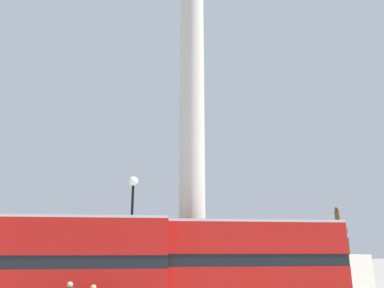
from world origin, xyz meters
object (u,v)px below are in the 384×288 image
Objects in this scene: bus_a at (231,261)px; monument_column at (192,161)px; bus_b at (51,261)px; equestrian_statue at (343,269)px; street_lamp at (132,223)px.

monument_column is at bearing 107.24° from bus_a.
monument_column is 2.15× the size of bus_a.
bus_b is 19.94m from equestrian_statue.
bus_b reaches higher than bus_a.
street_lamp is at bearing 164.76° from equestrian_statue.
equestrian_statue is (11.35, 2.77, -6.72)m from monument_column.
street_lamp reaches higher than bus_a.
bus_a is 1.62× the size of street_lamp.
street_lamp is (-15.02, -5.08, 2.68)m from equestrian_statue.
monument_column is 10.33m from bus_b.
equestrian_statue reaches higher than bus_a.
street_lamp is (-4.74, 2.17, 1.88)m from bus_a.
monument_column is 2.25× the size of bus_b.
bus_b is 4.54m from street_lamp.
bus_b is 1.54× the size of street_lamp.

